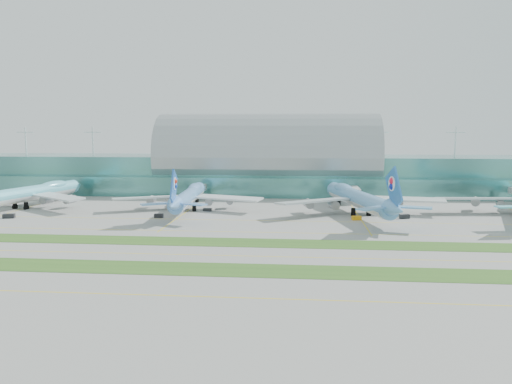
# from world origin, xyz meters

# --- Properties ---
(ground) EXTENTS (700.00, 700.00, 0.00)m
(ground) POSITION_xyz_m (0.00, 0.00, 0.00)
(ground) COLOR gray
(ground) RESTS_ON ground
(terminal) EXTENTS (340.00, 69.10, 36.00)m
(terminal) POSITION_xyz_m (0.01, 128.79, 14.23)
(terminal) COLOR #3D7A75
(terminal) RESTS_ON ground
(grass_strip_near) EXTENTS (420.00, 12.00, 0.08)m
(grass_strip_near) POSITION_xyz_m (0.00, -28.00, 0.04)
(grass_strip_near) COLOR #2D591E
(grass_strip_near) RESTS_ON ground
(grass_strip_far) EXTENTS (420.00, 12.00, 0.08)m
(grass_strip_far) POSITION_xyz_m (0.00, 2.00, 0.04)
(grass_strip_far) COLOR #2D591E
(grass_strip_far) RESTS_ON ground
(taxiline_a) EXTENTS (420.00, 0.35, 0.01)m
(taxiline_a) POSITION_xyz_m (0.00, -48.00, 0.01)
(taxiline_a) COLOR yellow
(taxiline_a) RESTS_ON ground
(taxiline_b) EXTENTS (420.00, 0.35, 0.01)m
(taxiline_b) POSITION_xyz_m (0.00, -14.00, 0.01)
(taxiline_b) COLOR yellow
(taxiline_b) RESTS_ON ground
(taxiline_c) EXTENTS (420.00, 0.35, 0.01)m
(taxiline_c) POSITION_xyz_m (0.00, 18.00, 0.01)
(taxiline_c) COLOR yellow
(taxiline_c) RESTS_ON ground
(taxiline_d) EXTENTS (420.00, 0.35, 0.01)m
(taxiline_d) POSITION_xyz_m (0.00, 40.00, 0.01)
(taxiline_d) COLOR yellow
(taxiline_d) RESTS_ON ground
(airliner_a) EXTENTS (66.35, 76.45, 21.25)m
(airliner_a) POSITION_xyz_m (-102.15, 63.06, 6.56)
(airliner_a) COLOR #62C5D9
(airliner_a) RESTS_ON ground
(airliner_b) EXTENTS (64.39, 73.18, 20.14)m
(airliner_b) POSITION_xyz_m (-29.67, 63.21, 6.21)
(airliner_b) COLOR #649ADC
(airliner_b) RESTS_ON ground
(airliner_c) EXTENTS (68.81, 79.32, 22.07)m
(airliner_c) POSITION_xyz_m (41.14, 58.43, 6.81)
(airliner_c) COLOR #609ED4
(airliner_c) RESTS_ON ground
(gse_b) EXTENTS (4.66, 2.96, 1.71)m
(gse_b) POSITION_xyz_m (-94.85, 36.37, 0.86)
(gse_b) COLOR black
(gse_b) RESTS_ON ground
(gse_c) EXTENTS (3.53, 2.14, 1.57)m
(gse_c) POSITION_xyz_m (-37.08, 42.56, 0.78)
(gse_c) COLOR black
(gse_c) RESTS_ON ground
(gse_d) EXTENTS (3.53, 1.77, 1.25)m
(gse_d) POSITION_xyz_m (-21.06, 59.89, 0.63)
(gse_d) COLOR black
(gse_d) RESTS_ON ground
(gse_e) EXTENTS (3.87, 2.72, 1.54)m
(gse_e) POSITION_xyz_m (39.40, 44.25, 0.77)
(gse_e) COLOR orange
(gse_e) RESTS_ON ground
(gse_f) EXTENTS (4.16, 2.86, 1.67)m
(gse_f) POSITION_xyz_m (58.21, 49.01, 0.83)
(gse_f) COLOR black
(gse_f) RESTS_ON ground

